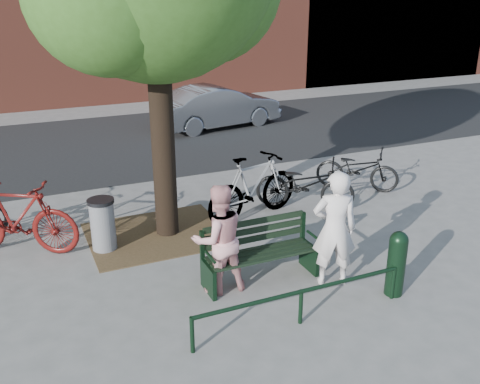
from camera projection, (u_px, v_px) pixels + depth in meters
name	position (u px, v px, depth m)	size (l,w,h in m)	color
ground	(260.00, 280.00, 8.10)	(90.00, 90.00, 0.00)	gray
dirt_pit	(157.00, 234.00, 9.60)	(2.40, 2.00, 0.02)	brown
road	(132.00, 142.00, 15.36)	(40.00, 7.00, 0.01)	black
park_bench	(259.00, 250.00, 8.00)	(1.74, 0.54, 0.97)	black
guard_railing	(301.00, 297.00, 6.93)	(3.06, 0.06, 0.51)	black
person_left	(334.00, 229.00, 7.74)	(0.65, 0.42, 1.77)	silver
person_right	(219.00, 239.00, 7.57)	(0.80, 0.62, 1.64)	#DA9696
bollard	(397.00, 261.00, 7.57)	(0.26, 0.26, 0.99)	black
litter_bin	(103.00, 224.00, 8.91)	(0.44, 0.44, 0.91)	gray
bicycle_b	(17.00, 217.00, 8.76)	(0.59, 2.10, 1.26)	#510E0B
bicycle_c	(305.00, 184.00, 10.57)	(0.68, 1.95, 1.03)	black
bicycle_d	(253.00, 187.00, 10.10)	(0.59, 2.10, 1.26)	gray
bicycle_e	(357.00, 169.00, 11.61)	(0.62, 1.78, 0.94)	black
parked_car	(218.00, 107.00, 16.75)	(1.40, 4.01, 1.32)	slate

